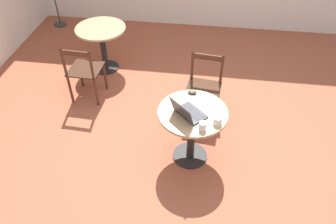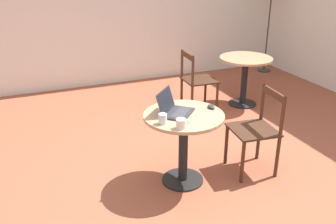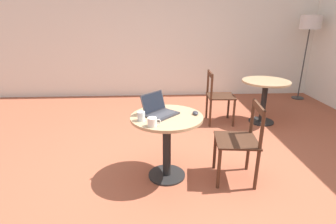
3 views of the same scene
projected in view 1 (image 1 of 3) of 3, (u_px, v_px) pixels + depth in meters
ground_plane at (188, 145)px, 4.06m from camera, size 16.00×16.00×0.00m
cafe_table_near at (192, 124)px, 3.57m from camera, size 0.75×0.75×0.71m
cafe_table_mid at (102, 38)px, 4.97m from camera, size 0.75×0.75×0.71m
chair_near_right at (204, 88)px, 4.19m from camera, size 0.47×0.47×0.86m
chair_mid_left at (84, 71)px, 4.47m from camera, size 0.45×0.45×0.86m
laptop at (188, 112)px, 3.38m from camera, size 0.41×0.41×0.22m
mouse at (192, 92)px, 3.67m from camera, size 0.06×0.10×0.03m
mug at (218, 120)px, 3.29m from camera, size 0.12×0.09×0.08m
drinking_glass at (203, 126)px, 3.22m from camera, size 0.07×0.07×0.09m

